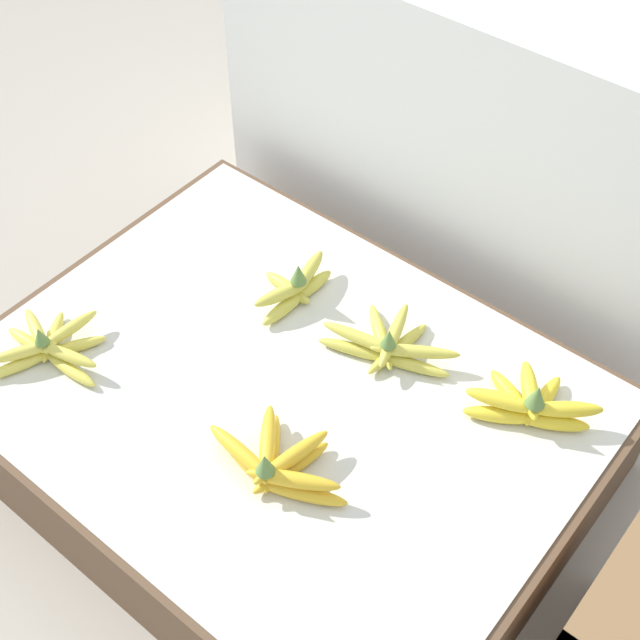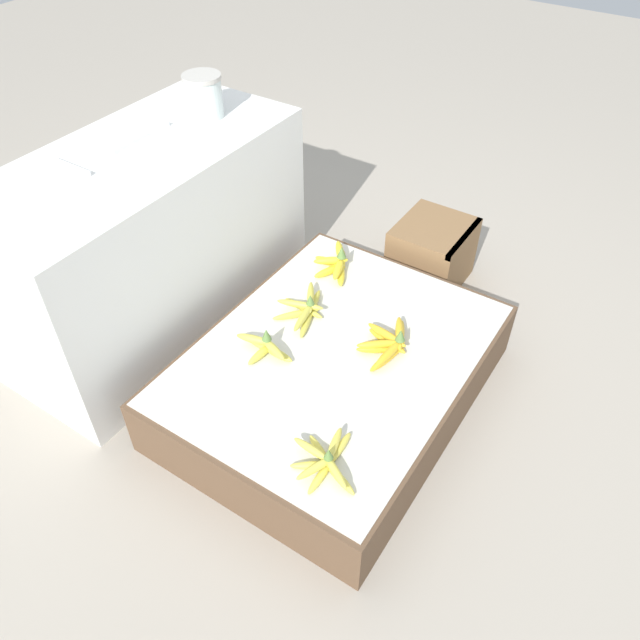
{
  "view_description": "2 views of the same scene",
  "coord_description": "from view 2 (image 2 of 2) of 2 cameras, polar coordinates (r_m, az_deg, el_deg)",
  "views": [
    {
      "loc": [
        0.68,
        -0.73,
        1.53
      ],
      "look_at": [
        0.0,
        0.1,
        0.33
      ],
      "focal_mm": 50.0,
      "sensor_mm": 36.0,
      "label": 1
    },
    {
      "loc": [
        -1.24,
        -0.75,
        1.7
      ],
      "look_at": [
        0.07,
        0.11,
        0.26
      ],
      "focal_mm": 35.0,
      "sensor_mm": 36.0,
      "label": 2
    }
  ],
  "objects": [
    {
      "name": "ground_plane",
      "position": [
        2.24,
        1.32,
        -6.94
      ],
      "size": [
        10.0,
        10.0,
        0.0
      ],
      "primitive_type": "plane",
      "color": "#A89E8E"
    },
    {
      "name": "display_platform",
      "position": [
        2.16,
        1.36,
        -5.02
      ],
      "size": [
        1.11,
        0.86,
        0.22
      ],
      "color": "brown",
      "rests_on": "ground_plane"
    },
    {
      "name": "back_vendor_table",
      "position": [
        2.4,
        -15.29,
        6.84
      ],
      "size": [
        1.2,
        0.56,
        0.72
      ],
      "color": "white",
      "rests_on": "ground_plane"
    },
    {
      "name": "wooden_crate",
      "position": [
        2.67,
        10.15,
        6.0
      ],
      "size": [
        0.32,
        0.28,
        0.28
      ],
      "color": "olive",
      "rests_on": "ground_plane"
    },
    {
      "name": "banana_bunch_front_left",
      "position": [
        1.77,
        0.52,
        -12.77
      ],
      "size": [
        0.24,
        0.24,
        0.08
      ],
      "color": "#DBCC4C",
      "rests_on": "display_platform"
    },
    {
      "name": "banana_bunch_front_midright",
      "position": [
        2.07,
        6.36,
        -2.12
      ],
      "size": [
        0.28,
        0.17,
        0.1
      ],
      "color": "gold",
      "rests_on": "display_platform"
    },
    {
      "name": "banana_bunch_middle_midleft",
      "position": [
        2.06,
        -5.03,
        -2.44
      ],
      "size": [
        0.12,
        0.21,
        0.1
      ],
      "color": "gold",
      "rests_on": "display_platform"
    },
    {
      "name": "banana_bunch_middle_midright",
      "position": [
        2.19,
        -1.36,
        1.02
      ],
      "size": [
        0.26,
        0.18,
        0.09
      ],
      "color": "gold",
      "rests_on": "display_platform"
    },
    {
      "name": "banana_bunch_middle_right",
      "position": [
        2.39,
        1.5,
        5.21
      ],
      "size": [
        0.22,
        0.19,
        0.11
      ],
      "color": "yellow",
      "rests_on": "display_platform"
    },
    {
      "name": "glass_jar",
      "position": [
        2.39,
        -10.59,
        19.52
      ],
      "size": [
        0.14,
        0.14,
        0.15
      ],
      "color": "silver",
      "rests_on": "back_vendor_table"
    },
    {
      "name": "foam_tray_white",
      "position": [
        2.13,
        -23.86,
        11.65
      ],
      "size": [
        0.21,
        0.18,
        0.02
      ],
      "color": "white",
      "rests_on": "back_vendor_table"
    },
    {
      "name": "foam_tray_dark",
      "position": [
        2.34,
        -17.23,
        16.07
      ],
      "size": [
        0.26,
        0.15,
        0.02
      ],
      "color": "white",
      "rests_on": "back_vendor_table"
    }
  ]
}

